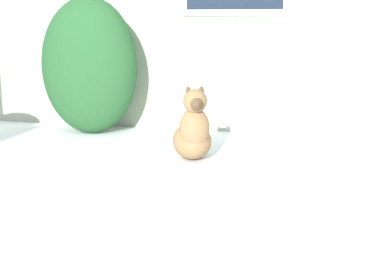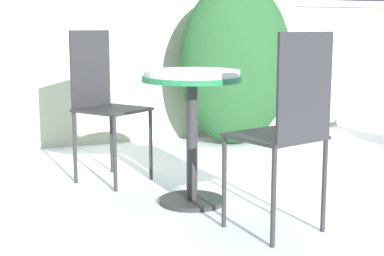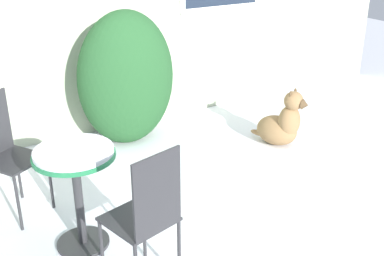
# 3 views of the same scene
# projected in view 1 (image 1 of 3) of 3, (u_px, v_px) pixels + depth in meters

# --- Properties ---
(ground_plane) EXTENTS (16.00, 16.00, 0.00)m
(ground_plane) POSITION_uv_depth(u_px,v_px,m) (12.00, 175.00, 4.55)
(ground_plane) COLOR white
(shrub_left) EXTENTS (1.04, 0.62, 1.42)m
(shrub_left) POSITION_uv_depth(u_px,v_px,m) (89.00, 66.00, 6.10)
(shrub_left) COLOR #235128
(shrub_left) RESTS_ON ground_plane
(dog) EXTENTS (0.48, 0.62, 0.65)m
(dog) POSITION_uv_depth(u_px,v_px,m) (193.00, 133.00, 4.98)
(dog) COLOR #937047
(dog) RESTS_ON ground_plane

